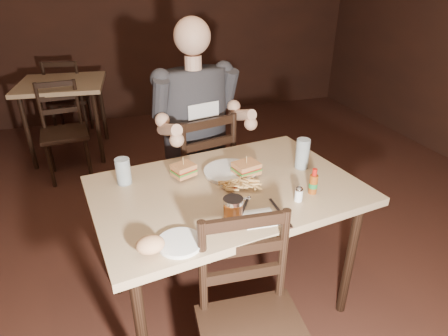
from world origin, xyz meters
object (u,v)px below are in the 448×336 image
object	(u,v)px
bg_table	(63,91)
bg_chair_near	(64,133)
glass_left	(123,171)
side_plate	(180,243)
glass_right	(302,154)
syrup_dispenser	(233,210)
main_table	(227,200)
chair_far	(197,174)
dinner_plate	(230,172)
hot_sauce	(314,181)
diner	(198,104)
bg_chair_far	(70,98)

from	to	relation	value
bg_table	bg_chair_near	world-z (taller)	bg_chair_near
bg_chair_near	glass_left	world-z (taller)	glass_left
side_plate	glass_right	bearing A→B (deg)	30.46
syrup_dispenser	side_plate	distance (m)	0.27
main_table	chair_far	size ratio (longest dim) A/B	1.48
bg_table	glass_left	world-z (taller)	glass_left
glass_left	side_plate	distance (m)	0.59
dinner_plate	glass_right	size ratio (longest dim) A/B	1.65
glass_right	hot_sauce	size ratio (longest dim) A/B	1.27
main_table	bg_chair_near	xyz separation A→B (m)	(-0.92, 1.92, -0.26)
glass_left	hot_sauce	bearing A→B (deg)	-23.62
glass_left	hot_sauce	distance (m)	0.93
diner	glass_right	size ratio (longest dim) A/B	6.12
bg_chair_far	glass_left	xyz separation A→B (m)	(0.44, -2.83, 0.39)
diner	side_plate	world-z (taller)	diner
dinner_plate	hot_sauce	xyz separation A→B (m)	(0.31, -0.31, 0.06)
dinner_plate	glass_left	bearing A→B (deg)	173.09
main_table	glass_left	world-z (taller)	glass_left
diner	dinner_plate	xyz separation A→B (m)	(0.04, -0.54, -0.22)
diner	dinner_plate	world-z (taller)	diner
dinner_plate	glass_left	size ratio (longest dim) A/B	2.03
bg_chair_far	hot_sauce	xyz separation A→B (m)	(1.29, -3.20, 0.38)
diner	side_plate	size ratio (longest dim) A/B	5.81
dinner_plate	syrup_dispenser	bearing A→B (deg)	-107.15
bg_table	diner	xyz separation A→B (m)	(0.95, -1.81, 0.31)
bg_chair_far	glass_left	bearing A→B (deg)	106.42
bg_chair_near	hot_sauce	size ratio (longest dim) A/B	6.67
bg_chair_near	syrup_dispenser	world-z (taller)	syrup_dispenser
syrup_dispenser	diner	bearing A→B (deg)	76.54
glass_left	syrup_dispenser	xyz separation A→B (m)	(0.41, -0.47, -0.01)
bg_chair_far	syrup_dispenser	distance (m)	3.44
bg_table	glass_right	distance (m)	2.77
bg_chair_near	glass_left	bearing A→B (deg)	-80.83
glass_right	bg_chair_near	bearing A→B (deg)	126.61
glass_left	diner	bearing A→B (deg)	43.35
bg_table	bg_chair_near	size ratio (longest dim) A/B	1.00
chair_far	dinner_plate	world-z (taller)	chair_far
bg_table	bg_chair_far	size ratio (longest dim) A/B	0.97
main_table	hot_sauce	size ratio (longest dim) A/B	10.73
glass_right	syrup_dispenser	world-z (taller)	glass_right
bg_chair_near	dinner_plate	size ratio (longest dim) A/B	3.17
side_plate	syrup_dispenser	bearing A→B (deg)	19.92
glass_right	side_plate	world-z (taller)	glass_right
glass_left	glass_right	xyz separation A→B (m)	(0.93, -0.12, 0.02)
chair_far	hot_sauce	xyz separation A→B (m)	(0.36, -0.90, 0.36)
bg_chair_far	glass_right	xyz separation A→B (m)	(1.37, -2.95, 0.40)
bg_table	bg_chair_near	distance (m)	0.60
bg_table	hot_sauce	world-z (taller)	hot_sauce
bg_chair_far	dinner_plate	bearing A→B (deg)	116.27
main_table	diner	distance (m)	0.73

